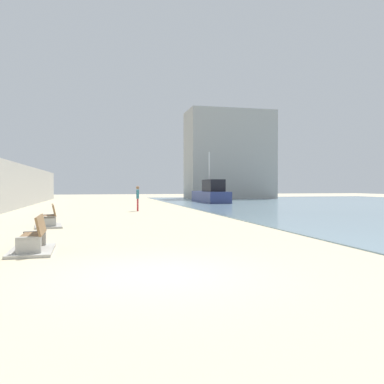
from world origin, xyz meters
TOP-DOWN VIEW (x-y plane):
  - ground_plane at (0.00, 18.00)m, footprint 120.00×120.00m
  - bench_near at (-2.84, 3.43)m, footprint 1.18×2.14m
  - bench_far at (-3.22, 10.44)m, footprint 1.36×2.22m
  - person_walking at (1.59, 20.33)m, footprint 0.24×0.53m
  - boat_distant at (10.52, 32.84)m, footprint 2.23×7.93m
  - harbor_building at (16.97, 46.00)m, footprint 12.00×6.00m

SIDE VIEW (x-z plane):
  - ground_plane at x=0.00m, z-range 0.00..0.00m
  - bench_near at x=-2.84m, z-range -0.26..0.72m
  - bench_far at x=-3.22m, z-range -0.26..0.72m
  - boat_distant at x=10.52m, z-range -1.78..3.63m
  - person_walking at x=1.59m, z-range 0.16..1.94m
  - harbor_building at x=16.97m, z-range 0.00..12.28m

